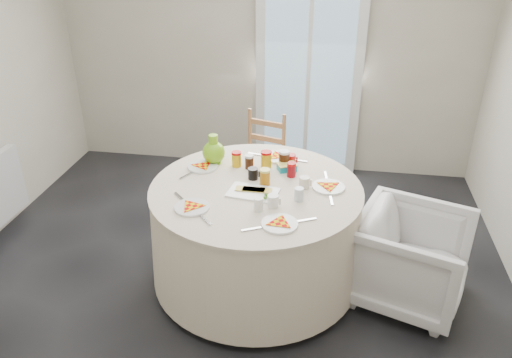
# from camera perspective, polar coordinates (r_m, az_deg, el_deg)

# --- Properties ---
(floor) EXTENTS (4.00, 4.00, 0.00)m
(floor) POSITION_cam_1_polar(r_m,az_deg,el_deg) (3.60, -3.40, -12.13)
(floor) COLOR black
(floor) RESTS_ON ground
(wall_back) EXTENTS (4.00, 0.02, 2.60)m
(wall_back) POSITION_cam_1_polar(r_m,az_deg,el_deg) (4.84, 1.36, 15.76)
(wall_back) COLOR #BCB5A3
(wall_back) RESTS_ON floor
(glass_door) EXTENTS (1.00, 0.08, 2.10)m
(glass_door) POSITION_cam_1_polar(r_m,az_deg,el_deg) (4.81, 6.08, 12.49)
(glass_door) COLOR silver
(glass_door) RESTS_ON floor
(table) EXTENTS (1.44, 1.44, 0.73)m
(table) POSITION_cam_1_polar(r_m,az_deg,el_deg) (3.46, 0.00, -6.24)
(table) COLOR beige
(table) RESTS_ON floor
(wooden_chair) EXTENTS (0.47, 0.46, 0.85)m
(wooden_chair) POSITION_cam_1_polar(r_m,az_deg,el_deg) (4.30, 0.32, 2.46)
(wooden_chair) COLOR #9E663D
(wooden_chair) RESTS_ON floor
(armchair) EXTENTS (0.83, 0.86, 0.70)m
(armchair) POSITION_cam_1_polar(r_m,az_deg,el_deg) (3.43, 17.43, -7.75)
(armchair) COLOR silver
(armchair) RESTS_ON floor
(place_settings) EXTENTS (1.51, 1.51, 0.02)m
(place_settings) POSITION_cam_1_polar(r_m,az_deg,el_deg) (3.25, 0.00, -0.47)
(place_settings) COLOR white
(place_settings) RESTS_ON table
(jar_cluster) EXTENTS (0.47, 0.26, 0.13)m
(jar_cluster) POSITION_cam_1_polar(r_m,az_deg,el_deg) (3.44, 0.70, 2.12)
(jar_cluster) COLOR brown
(jar_cluster) RESTS_ON table
(butter_tub) EXTENTS (0.16, 0.14, 0.05)m
(butter_tub) POSITION_cam_1_polar(r_m,az_deg,el_deg) (3.47, 3.56, 1.69)
(butter_tub) COLOR #0E8DA6
(butter_tub) RESTS_ON table
(green_pitcher) EXTENTS (0.20, 0.20, 0.21)m
(green_pitcher) POSITION_cam_1_polar(r_m,az_deg,el_deg) (3.55, -4.89, 3.77)
(green_pitcher) COLOR #6EB315
(green_pitcher) RESTS_ON table
(cheese_platter) EXTENTS (0.34, 0.25, 0.04)m
(cheese_platter) POSITION_cam_1_polar(r_m,az_deg,el_deg) (3.18, -0.34, -1.14)
(cheese_platter) COLOR white
(cheese_platter) RESTS_ON table
(mugs_glasses) EXTENTS (0.62, 0.62, 0.09)m
(mugs_glasses) POSITION_cam_1_polar(r_m,az_deg,el_deg) (3.21, 2.47, -0.07)
(mugs_glasses) COLOR gray
(mugs_glasses) RESTS_ON table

